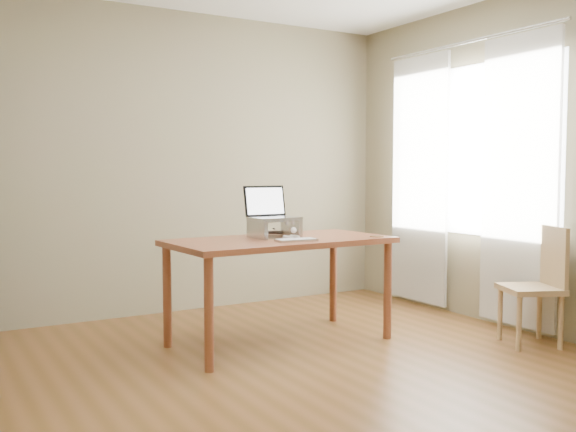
{
  "coord_description": "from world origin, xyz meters",
  "views": [
    {
      "loc": [
        -2.04,
        -3.04,
        1.23
      ],
      "look_at": [
        0.26,
        0.87,
        0.91
      ],
      "focal_mm": 40.0,
      "sensor_mm": 36.0,
      "label": 1
    }
  ],
  "objects_px": {
    "cat": "(275,229)",
    "chair": "(537,281)",
    "laptop": "(270,210)",
    "desk": "(280,250)",
    "keyboard": "(296,240)"
  },
  "relations": [
    {
      "from": "cat",
      "to": "chair",
      "type": "xyz_separation_m",
      "value": [
        1.54,
        -1.05,
        -0.36
      ]
    },
    {
      "from": "laptop",
      "to": "cat",
      "type": "xyz_separation_m",
      "value": [
        0.02,
        -0.03,
        -0.13
      ]
    },
    {
      "from": "laptop",
      "to": "desk",
      "type": "bearing_deg",
      "value": -92.39
    },
    {
      "from": "desk",
      "to": "laptop",
      "type": "height_order",
      "value": "laptop"
    },
    {
      "from": "keyboard",
      "to": "cat",
      "type": "distance_m",
      "value": 0.34
    },
    {
      "from": "cat",
      "to": "chair",
      "type": "relative_size",
      "value": 0.56
    },
    {
      "from": "desk",
      "to": "chair",
      "type": "xyz_separation_m",
      "value": [
        1.56,
        -0.94,
        -0.22
      ]
    },
    {
      "from": "laptop",
      "to": "keyboard",
      "type": "bearing_deg",
      "value": -92.27
    },
    {
      "from": "desk",
      "to": "laptop",
      "type": "bearing_deg",
      "value": 87.61
    },
    {
      "from": "desk",
      "to": "cat",
      "type": "distance_m",
      "value": 0.18
    },
    {
      "from": "keyboard",
      "to": "chair",
      "type": "xyz_separation_m",
      "value": [
        1.56,
        -0.72,
        -0.31
      ]
    },
    {
      "from": "desk",
      "to": "keyboard",
      "type": "xyz_separation_m",
      "value": [
        0.0,
        -0.22,
        0.09
      ]
    },
    {
      "from": "chair",
      "to": "laptop",
      "type": "bearing_deg",
      "value": 169.73
    },
    {
      "from": "laptop",
      "to": "chair",
      "type": "bearing_deg",
      "value": -37.16
    },
    {
      "from": "chair",
      "to": "keyboard",
      "type": "bearing_deg",
      "value": 179.62
    }
  ]
}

